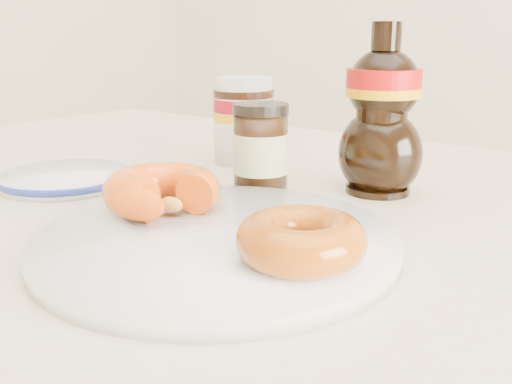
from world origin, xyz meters
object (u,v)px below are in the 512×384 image
Objects in this scene: dark_jar at (260,149)px; blue_rim_saucer at (66,178)px; donut_whole at (301,240)px; nutella_jar at (244,117)px; dining_table at (266,301)px; syrup_bottle at (382,110)px; plate at (217,241)px; donut_bitten at (162,190)px.

blue_rim_saucer is at bearing -150.28° from dark_jar.
nutella_jar is (-0.26, 0.27, 0.03)m from donut_whole.
syrup_bottle reaches higher than dining_table.
blue_rim_saucer is at bearing -170.75° from dining_table.
syrup_bottle is at bearing -8.82° from nutella_jar.
dark_jar is at bearing -44.79° from nutella_jar.
plate is 0.18m from dark_jar.
nutella_jar reaches higher than plate.
dining_table is at bearing 101.28° from plate.
nutella_jar is 1.17× the size of dark_jar.
blue_rim_saucer is at bearing 170.50° from donut_whole.
plate reaches higher than dining_table.
nutella_jar is (-0.10, 0.24, 0.03)m from donut_bitten.
donut_whole is at bearing -9.50° from blue_rim_saucer.
nutella_jar reaches higher than dining_table.
donut_whole is 0.23m from dark_jar.
dark_jar is at bearing 29.72° from blue_rim_saucer.
dark_jar is (0.10, -0.10, -0.01)m from nutella_jar.
nutella_jar is at bearing 135.21° from dark_jar.
syrup_bottle reaches higher than donut_bitten.
plate and blue_rim_saucer have the same top height.
donut_whole is at bearing -46.44° from dark_jar.
donut_whole is 0.81× the size of nutella_jar.
donut_bitten is 0.92× the size of nutella_jar.
dark_jar is at bearing 133.56° from donut_whole.
donut_whole is 0.94× the size of dark_jar.
nutella_jar is 0.23m from blue_rim_saucer.
nutella_jar is at bearing 124.55° from plate.
plate is at bearing -78.72° from dining_table.
syrup_bottle is at bearing 31.86° from blue_rim_saucer.
donut_bitten is 1.08× the size of dark_jar.
blue_rim_saucer is (-0.26, 0.05, 0.00)m from plate.
donut_bitten is 0.19m from blue_rim_saucer.
donut_whole is at bearing -6.26° from plate.
dining_table is at bearing -107.29° from syrup_bottle.
dining_table is 0.15m from donut_bitten.
donut_bitten is 0.16m from donut_whole.
blue_rim_saucer is (-0.24, -0.04, 0.09)m from dining_table.
donut_whole is 0.37m from nutella_jar.
plate is at bearing 173.74° from donut_whole.
dark_jar is 0.65× the size of blue_rim_saucer.
nutella_jar reaches higher than blue_rim_saucer.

